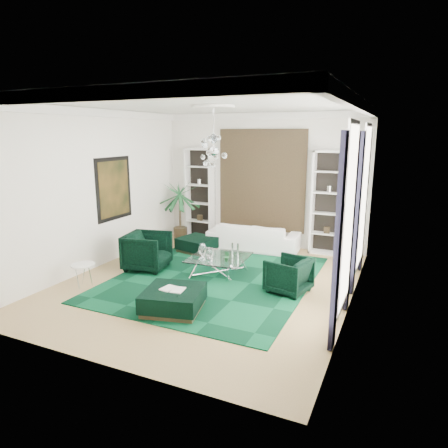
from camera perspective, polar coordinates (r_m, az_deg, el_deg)
The scene contains 30 objects.
floor at distance 8.94m, azimuth -2.22°, elevation -8.41°, with size 6.00×7.00×0.02m, color tan.
ceiling at distance 8.35m, azimuth -2.46°, elevation 16.81°, with size 6.00×7.00×0.02m, color white.
wall_back at distance 11.65m, azimuth 5.49°, elevation 6.23°, with size 6.00×0.02×3.80m, color white.
wall_front at distance 5.60m, azimuth -18.71°, elevation -1.61°, with size 6.00×0.02×3.80m, color white.
wall_left at distance 10.14m, azimuth -17.76°, elevation 4.70°, with size 0.02×7.00×3.80m, color white.
wall_right at distance 7.60m, azimuth 18.41°, elevation 2.09°, with size 0.02×7.00×3.80m, color white.
crown_molding at distance 8.35m, azimuth -2.45°, elevation 16.05°, with size 6.00×7.00×0.18m, color white, non-canonical shape.
ceiling_medallion at distance 8.62m, azimuth -1.52°, elevation 16.42°, with size 0.90×0.90×0.05m, color white.
tapestry at distance 11.61m, azimuth 5.41°, elevation 6.20°, with size 2.50×0.06×2.80m, color black.
shelving_left at distance 12.31m, azimuth -3.50°, elevation 4.27°, with size 0.90×0.38×2.80m, color white, non-canonical shape.
shelving_right at distance 11.05m, azimuth 14.70°, elevation 2.89°, with size 0.90×0.38×2.80m, color white, non-canonical shape.
painting at distance 10.57m, azimuth -15.41°, elevation 4.88°, with size 0.04×1.30×1.60m, color black.
window_near at distance 6.72m, azimuth 17.38°, elevation 0.82°, with size 0.03×1.10×2.90m, color white.
curtain_near_a at distance 6.03m, azimuth 15.93°, elevation -2.88°, with size 0.07×0.30×3.25m, color black.
curtain_near_b at distance 7.53m, azimuth 17.76°, elevation 0.10°, with size 0.07×0.30×3.25m, color black.
window_far at distance 9.07m, azimuth 19.35°, elevation 3.68°, with size 0.03×1.10×2.90m, color white.
curtain_far_a at distance 8.35m, azimuth 18.47°, elevation 1.26°, with size 0.07×0.30×3.25m, color black.
curtain_far_b at distance 9.88m, azimuth 19.48°, elevation 2.90°, with size 0.07×0.30×3.25m, color black.
rug at distance 9.19m, azimuth -1.38°, elevation -7.68°, with size 4.20×5.00×0.02m, color black.
sofa at distance 11.32m, azimuth 4.23°, elevation -1.82°, with size 2.54×0.99×0.74m, color white.
armchair_left at distance 9.82m, azimuth -10.91°, elevation -3.84°, with size 0.96×0.99×0.90m, color black.
armchair_right at distance 8.40m, azimuth 9.20°, elevation -7.24°, with size 0.79×0.81×0.74m, color black.
coffee_table at distance 9.33m, azimuth -0.71°, elevation -5.99°, with size 1.28×1.28×0.44m, color white, non-canonical shape.
ottoman_side at distance 11.15m, azimuth -3.84°, elevation -2.95°, with size 0.90×0.90×0.40m, color black.
ottoman_front at distance 7.59m, azimuth -7.23°, elevation -10.74°, with size 1.04×1.04×0.42m, color black.
book at distance 7.50m, azimuth -7.28°, elevation -9.17°, with size 0.44×0.29×0.03m, color white.
side_table at distance 9.16m, azimuth -19.40°, elevation -6.96°, with size 0.50×0.50×0.48m, color white.
palm at distance 12.28m, azimuth -6.34°, elevation 3.02°, with size 1.44×1.44×2.30m, color #1D582D, non-canonical shape.
chandelier at distance 8.61m, azimuth -1.48°, elevation 10.30°, with size 0.81×0.81×0.73m, color white, non-canonical shape.
table_plant at distance 8.86m, azimuth 0.42°, elevation -4.65°, with size 0.14×0.11×0.25m, color #1D582D.
Camera 1 is at (3.76, -7.44, 3.23)m, focal length 32.00 mm.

